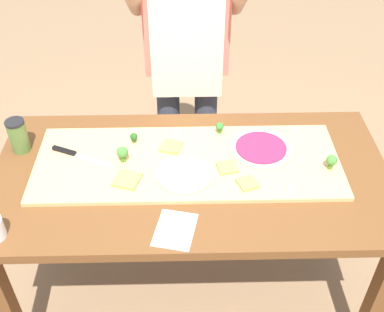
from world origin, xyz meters
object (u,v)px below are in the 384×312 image
(pizza_slice_far_left, at_px, (171,147))
(prep_table, at_px, (191,191))
(cheese_crumble_d, at_px, (153,147))
(pizza_slice_near_left, at_px, (248,183))
(cheese_crumble_c, at_px, (291,189))
(pizza_whole_beet_magenta, at_px, (261,148))
(pizza_slice_center, at_px, (227,168))
(cook_center, at_px, (187,49))
(pizza_whole_white_garlic, at_px, (184,174))
(cheese_crumble_b, at_px, (295,130))
(pizza_slice_near_right, at_px, (127,180))
(cheese_crumble_e, at_px, (175,133))
(broccoli_floret_back_mid, at_px, (134,137))
(recipe_note, at_px, (175,230))
(broccoli_floret_back_right, at_px, (220,127))
(chefs_knife, at_px, (73,153))
(broccoli_floret_front_mid, at_px, (122,153))
(cheese_crumble_a, at_px, (148,156))
(broccoli_floret_front_right, at_px, (332,161))
(sauce_jar, at_px, (18,136))

(pizza_slice_far_left, bearing_deg, prep_table, -59.00)
(cheese_crumble_d, bearing_deg, pizza_slice_near_left, -31.80)
(pizza_slice_near_left, xyz_separation_m, cheese_crumble_c, (0.16, -0.04, 0.00))
(prep_table, relative_size, cheese_crumble_c, 81.71)
(pizza_whole_beet_magenta, height_order, pizza_slice_near_left, pizza_whole_beet_magenta)
(pizza_slice_center, xyz_separation_m, cook_center, (-0.15, 0.68, 0.18))
(prep_table, relative_size, pizza_whole_white_garlic, 7.20)
(pizza_whole_beet_magenta, height_order, cheese_crumble_b, pizza_whole_beet_magenta)
(pizza_slice_near_right, height_order, cheese_crumble_e, cheese_crumble_e)
(pizza_slice_near_left, xyz_separation_m, cook_center, (-0.22, 0.77, 0.18))
(broccoli_floret_back_mid, bearing_deg, recipe_note, -69.89)
(broccoli_floret_back_right, bearing_deg, chefs_knife, -167.61)
(pizza_slice_near_left, bearing_deg, broccoli_floret_front_mid, 163.01)
(cheese_crumble_e, bearing_deg, recipe_note, -89.83)
(recipe_note, bearing_deg, prep_table, 78.14)
(cheese_crumble_c, bearing_deg, broccoli_floret_front_mid, 163.70)
(pizza_slice_center, bearing_deg, cheese_crumble_a, 166.43)
(pizza_whole_beet_magenta, bearing_deg, cheese_crumble_a, -174.93)
(cheese_crumble_c, bearing_deg, broccoli_floret_front_right, 34.76)
(chefs_knife, height_order, pizza_slice_near_left, chefs_knife)
(pizza_whole_white_garlic, bearing_deg, broccoli_floret_front_mid, 159.40)
(pizza_slice_near_left, relative_size, broccoli_floret_front_right, 1.10)
(pizza_slice_near_right, relative_size, cheese_crumble_b, 7.61)
(pizza_whole_white_garlic, xyz_separation_m, recipe_note, (-0.04, -0.27, -0.02))
(pizza_slice_center, distance_m, recipe_note, 0.37)
(cheese_crumble_b, bearing_deg, recipe_note, -134.09)
(chefs_knife, relative_size, cheese_crumble_e, 18.09)
(cook_center, bearing_deg, cheese_crumble_b, -42.25)
(pizza_slice_center, bearing_deg, pizza_slice_far_left, 147.91)
(pizza_whole_beet_magenta, xyz_separation_m, pizza_whole_white_garlic, (-0.32, -0.15, 0.00))
(broccoli_floret_front_right, bearing_deg, prep_table, 179.13)
(pizza_slice_near_right, relative_size, broccoli_floret_front_mid, 1.36)
(prep_table, xyz_separation_m, recipe_note, (-0.06, -0.30, 0.11))
(cheese_crumble_a, xyz_separation_m, cheese_crumble_b, (0.64, 0.17, -0.00))
(pizza_slice_far_left, bearing_deg, cheese_crumble_e, 79.55)
(cheese_crumble_d, bearing_deg, cheese_crumble_e, 44.99)
(broccoli_floret_front_mid, bearing_deg, recipe_note, -59.32)
(sauce_jar, xyz_separation_m, recipe_note, (0.66, -0.47, -0.07))
(pizza_whole_beet_magenta, height_order, pizza_slice_near_right, pizza_whole_beet_magenta)
(broccoli_floret_front_right, bearing_deg, broccoli_floret_front_mid, 175.60)
(cheese_crumble_e, xyz_separation_m, recipe_note, (0.00, -0.54, -0.02))
(prep_table, distance_m, cheese_crumble_b, 0.54)
(pizza_slice_center, xyz_separation_m, cheese_crumble_e, (-0.21, 0.24, 0.00))
(cheese_crumble_b, bearing_deg, prep_table, -152.49)
(chefs_knife, xyz_separation_m, pizza_slice_center, (0.63, -0.11, -0.00))
(pizza_slice_near_right, xyz_separation_m, sauce_jar, (-0.47, 0.23, 0.05))
(pizza_whole_white_garlic, distance_m, cook_center, 0.73)
(pizza_slice_far_left, height_order, cheese_crumble_d, same)
(pizza_slice_center, bearing_deg, cheese_crumble_d, 154.90)
(cheese_crumble_c, height_order, cook_center, cook_center)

